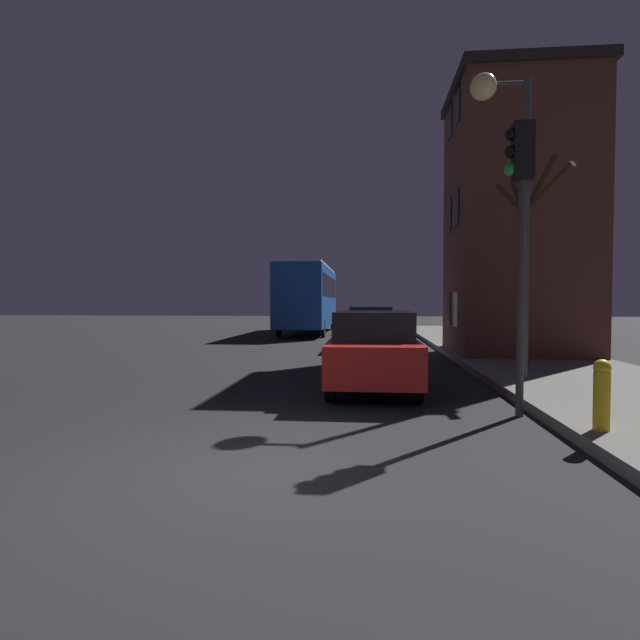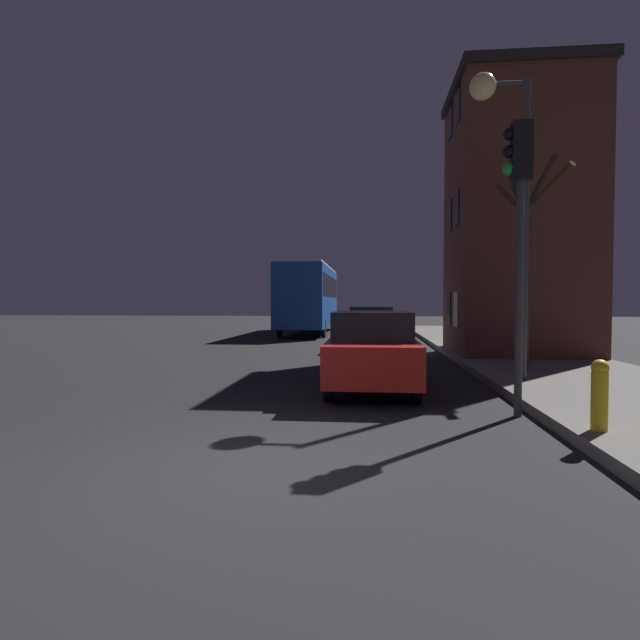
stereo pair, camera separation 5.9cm
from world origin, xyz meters
TOP-DOWN VIEW (x-y plane):
  - ground_plane at (0.00, 0.00)m, footprint 120.00×120.00m
  - brick_building at (6.14, 11.71)m, footprint 4.26×4.51m
  - streetlamp at (4.11, 5.76)m, footprint 1.24×0.55m
  - traffic_light at (3.68, 2.98)m, footprint 0.43×0.24m
  - bare_tree at (5.13, 7.36)m, footprint 1.37×2.23m
  - bus at (-2.04, 23.65)m, footprint 2.49×10.68m
  - car_near_lane at (1.44, 5.31)m, footprint 1.73×4.53m
  - car_mid_lane at (1.46, 13.97)m, footprint 1.74×4.38m
  - car_far_lane at (1.15, 23.89)m, footprint 1.77×4.51m
  - fire_hydrant at (4.28, 1.50)m, footprint 0.21×0.21m

SIDE VIEW (x-z plane):
  - ground_plane at x=0.00m, z-range 0.00..0.00m
  - fire_hydrant at x=4.28m, z-range 0.20..1.10m
  - car_mid_lane at x=1.46m, z-range 0.01..1.65m
  - car_near_lane at x=1.44m, z-range 0.03..1.64m
  - car_far_lane at x=1.15m, z-range 0.04..1.63m
  - bus at x=-2.04m, z-range 0.35..4.20m
  - bare_tree at x=5.13m, z-range 0.08..5.28m
  - traffic_light at x=3.68m, z-range 0.98..5.57m
  - brick_building at x=6.14m, z-range 0.19..8.86m
  - streetlamp at x=4.11m, z-range 1.85..8.25m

